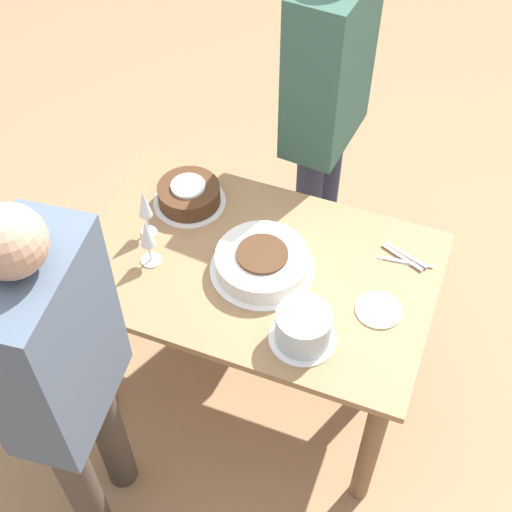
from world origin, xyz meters
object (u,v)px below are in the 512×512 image
object	(u,v)px
wine_glass_near	(144,205)
cake_front_chocolate	(189,195)
cake_center_white	(262,262)
person_cutting	(327,96)
wine_glass_far	(147,235)
cake_back_decorated	(303,327)
person_watching	(61,370)

from	to	relation	value
wine_glass_near	cake_front_chocolate	bearing A→B (deg)	-111.07
cake_center_white	wine_glass_near	world-z (taller)	wine_glass_near
wine_glass_near	person_cutting	xyz separation A→B (m)	(-0.43, -0.69, 0.09)
person_cutting	wine_glass_far	bearing A→B (deg)	-18.86
cake_back_decorated	wine_glass_far	xyz separation A→B (m)	(0.59, -0.12, 0.07)
wine_glass_near	wine_glass_far	world-z (taller)	wine_glass_near
cake_center_white	person_cutting	world-z (taller)	person_cutting
cake_front_chocolate	person_cutting	world-z (taller)	person_cutting
cake_back_decorated	wine_glass_near	xyz separation A→B (m)	(0.66, -0.23, 0.08)
cake_center_white	cake_back_decorated	distance (m)	0.31
cake_back_decorated	wine_glass_far	bearing A→B (deg)	-11.30
wine_glass_near	person_watching	bearing A→B (deg)	97.84
person_watching	cake_center_white	bearing A→B (deg)	-33.24
cake_front_chocolate	person_watching	distance (m)	0.89
wine_glass_near	wine_glass_far	distance (m)	0.13
cake_front_chocolate	wine_glass_near	size ratio (longest dim) A/B	1.29
person_watching	cake_front_chocolate	bearing A→B (deg)	-4.93
cake_center_white	wine_glass_near	xyz separation A→B (m)	(0.44, -0.01, 0.10)
wine_glass_far	cake_front_chocolate	bearing A→B (deg)	-91.41
person_cutting	person_watching	distance (m)	1.43
person_cutting	cake_center_white	bearing A→B (deg)	5.99
cake_front_chocolate	cake_back_decorated	size ratio (longest dim) A/B	1.24
cake_center_white	wine_glass_far	bearing A→B (deg)	15.09
cake_front_chocolate	cake_back_decorated	distance (m)	0.72
cake_center_white	wine_glass_far	distance (m)	0.40
person_cutting	person_watching	bearing A→B (deg)	-8.19
wine_glass_near	person_cutting	bearing A→B (deg)	-121.86
wine_glass_near	wine_glass_far	xyz separation A→B (m)	(-0.07, 0.12, -0.01)
cake_front_chocolate	person_cutting	bearing A→B (deg)	-125.40
wine_glass_near	person_watching	world-z (taller)	person_watching
cake_center_white	wine_glass_far	size ratio (longest dim) A/B	1.81
cake_front_chocolate	cake_back_decorated	bearing A→B (deg)	144.03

